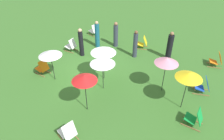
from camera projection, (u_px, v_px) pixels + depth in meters
ground_plane at (93, 71)px, 11.05m from camera, size 40.00×40.00×0.00m
deckchair_1 at (217, 60)px, 11.30m from camera, size 0.65×0.86×0.83m
deckchair_2 at (68, 132)px, 7.25m from camera, size 0.68×0.87×0.83m
deckchair_3 at (71, 46)px, 12.78m from camera, size 0.49×0.77×0.83m
deckchair_4 at (203, 86)px, 9.41m from camera, size 0.66×0.86×0.83m
deckchair_5 at (195, 118)px, 7.79m from camera, size 0.52×0.79×0.83m
deckchair_6 at (143, 43)px, 13.10m from camera, size 0.67×0.86×0.83m
deckchair_7 at (42, 68)px, 10.69m from camera, size 0.53×0.79×0.83m
deckchair_8 at (94, 30)px, 14.77m from camera, size 0.66×0.86×0.83m
umbrella_0 at (50, 53)px, 9.59m from camera, size 1.12×1.12×1.68m
umbrella_1 at (103, 50)px, 9.60m from camera, size 1.24×1.24×1.82m
umbrella_2 at (189, 75)px, 7.82m from camera, size 1.06×1.06×1.85m
umbrella_3 at (84, 78)px, 7.74m from camera, size 1.02×1.02×1.81m
umbrella_4 at (167, 61)px, 8.78m from camera, size 1.07×1.07×1.82m
umbrella_5 at (102, 61)px, 8.98m from camera, size 1.16×1.16×1.70m
person_0 at (170, 46)px, 11.77m from camera, size 0.35×0.35×1.72m
person_1 at (135, 45)px, 11.92m from camera, size 0.32×0.32×1.71m
person_2 at (116, 35)px, 13.08m from camera, size 0.42×0.42×1.68m
person_3 at (81, 43)px, 12.05m from camera, size 0.28×0.28×1.76m
person_4 at (97, 35)px, 12.99m from camera, size 0.41×0.41×1.77m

